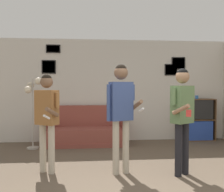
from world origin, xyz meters
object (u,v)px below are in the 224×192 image
(floor_lamp, at_px, (32,96))
(person_player_foreground_left, at_px, (47,113))
(drinking_cup, at_px, (197,97))
(couch, at_px, (86,132))
(bookshelf, at_px, (197,120))
(person_player_foreground_center, at_px, (121,106))
(person_watcher_holding_cup, at_px, (182,109))

(floor_lamp, xyz_separation_m, person_player_foreground_left, (0.62, -1.72, -0.23))
(drinking_cup, bearing_deg, couch, -176.36)
(bookshelf, xyz_separation_m, person_player_foreground_left, (-3.60, -2.25, 0.45))
(couch, relative_size, person_player_foreground_left, 1.25)
(bookshelf, relative_size, floor_lamp, 0.68)
(person_player_foreground_center, distance_m, drinking_cup, 3.37)
(person_watcher_holding_cup, bearing_deg, floor_lamp, 144.08)
(couch, distance_m, person_player_foreground_left, 2.26)
(floor_lamp, distance_m, drinking_cup, 4.23)
(person_watcher_holding_cup, bearing_deg, couch, 123.87)
(drinking_cup, bearing_deg, floor_lamp, -172.81)
(person_watcher_holding_cup, bearing_deg, person_player_foreground_left, 171.80)
(drinking_cup, bearing_deg, person_watcher_holding_cup, -118.18)
(couch, distance_m, person_watcher_holding_cup, 2.97)
(floor_lamp, distance_m, person_watcher_holding_cup, 3.48)
(floor_lamp, distance_m, person_player_foreground_center, 2.63)
(couch, height_order, person_player_foreground_left, person_player_foreground_left)
(couch, height_order, bookshelf, bookshelf)
(person_watcher_holding_cup, relative_size, drinking_cup, 19.13)
(person_player_foreground_center, relative_size, person_watcher_holding_cup, 1.04)
(drinking_cup, bearing_deg, person_player_foreground_center, -134.32)
(person_player_foreground_left, bearing_deg, person_watcher_holding_cup, -8.20)
(person_player_foreground_left, relative_size, person_player_foreground_center, 0.91)
(floor_lamp, distance_m, person_player_foreground_left, 1.84)
(couch, bearing_deg, bookshelf, 3.60)
(bookshelf, distance_m, drinking_cup, 0.61)
(person_player_foreground_center, bearing_deg, person_watcher_holding_cup, -9.22)
(person_player_foreground_left, bearing_deg, floor_lamp, 109.68)
(couch, xyz_separation_m, bookshelf, (2.99, 0.19, 0.25))
(person_player_foreground_left, xyz_separation_m, person_watcher_holding_cup, (2.20, -0.32, 0.06))
(couch, relative_size, floor_lamp, 1.24)
(floor_lamp, relative_size, drinking_cup, 18.35)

